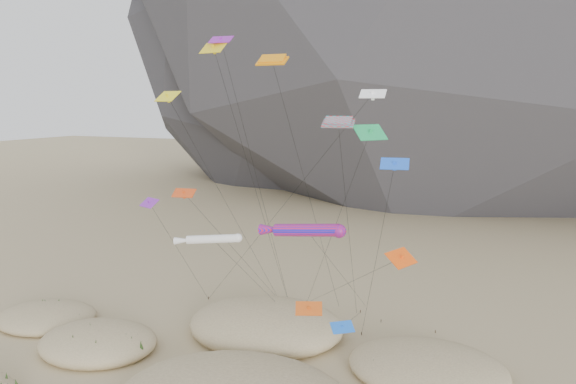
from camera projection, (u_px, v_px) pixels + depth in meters
name	position (u px, v px, depth m)	size (l,w,h in m)	color
dune_grass	(190.00, 381.00, 41.96)	(42.84, 27.66, 1.44)	black
kite_stakes	(325.00, 313.00, 57.43)	(24.52, 5.86, 0.30)	#3F2D1E
rainbow_tube_kite	(304.00, 230.00, 45.70)	(7.80, 15.15, 12.04)	#FC1A1C
white_tube_kite	(210.00, 239.00, 47.50)	(7.05, 10.28, 10.60)	silver
orange_parafoil	(273.00, 63.00, 47.30)	(4.16, 11.30, 25.51)	orange
multi_parafoil	(339.00, 125.00, 42.89)	(3.05, 13.05, 20.45)	red
delta_kites	(280.00, 162.00, 43.98)	(26.53, 20.41, 26.99)	#189E53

